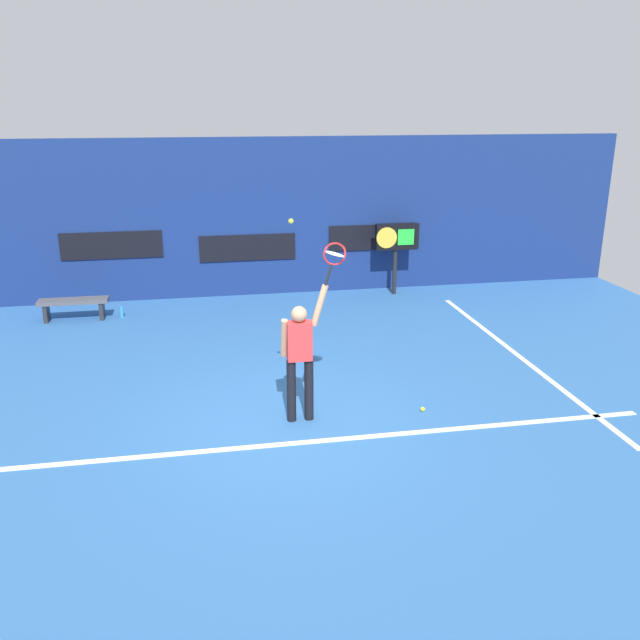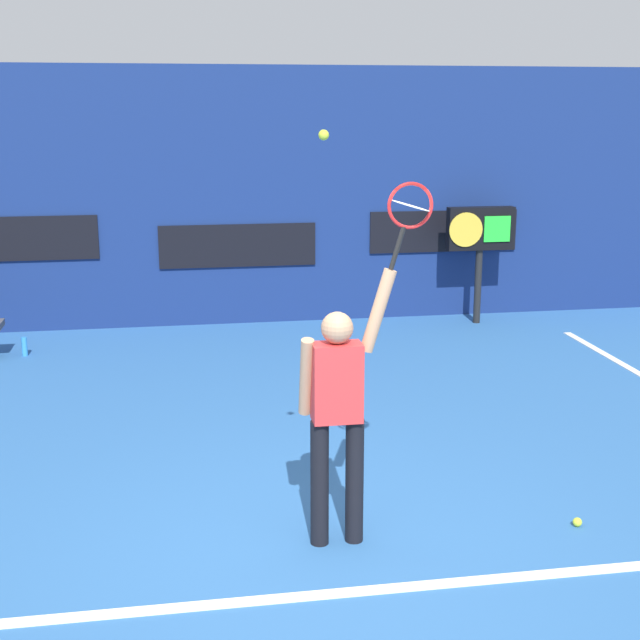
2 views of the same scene
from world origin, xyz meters
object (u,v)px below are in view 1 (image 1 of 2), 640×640
(tennis_player, at_px, (300,353))
(water_bottle, at_px, (122,312))
(tennis_ball, at_px, (291,221))
(court_bench, at_px, (74,304))
(spare_ball, at_px, (423,409))
(tennis_racket, at_px, (334,256))
(scoreboard_clock, at_px, (396,240))

(tennis_player, relative_size, water_bottle, 8.25)
(tennis_player, distance_m, tennis_ball, 1.85)
(court_bench, distance_m, spare_ball, 7.89)
(tennis_racket, height_order, scoreboard_clock, tennis_racket)
(tennis_racket, height_order, tennis_ball, tennis_ball)
(tennis_player, relative_size, tennis_ball, 29.11)
(tennis_ball, bearing_deg, tennis_racket, 2.24)
(water_bottle, bearing_deg, court_bench, 180.00)
(court_bench, relative_size, spare_ball, 20.59)
(tennis_ball, bearing_deg, scoreboard_clock, 61.75)
(tennis_player, height_order, scoreboard_clock, tennis_player)
(water_bottle, bearing_deg, scoreboard_clock, 6.64)
(water_bottle, distance_m, spare_ball, 7.23)
(court_bench, xyz_separation_m, water_bottle, (0.94, 0.00, -0.22))
(tennis_player, height_order, water_bottle, tennis_player)
(tennis_player, bearing_deg, tennis_ball, -165.48)
(tennis_player, xyz_separation_m, court_bench, (-3.90, 5.38, -0.67))
(water_bottle, relative_size, spare_ball, 3.53)
(scoreboard_clock, relative_size, court_bench, 1.19)
(tennis_racket, distance_m, water_bottle, 6.76)
(tennis_racket, bearing_deg, tennis_player, 179.49)
(tennis_ball, xyz_separation_m, spare_ball, (1.91, -0.04, -2.82))
(tennis_player, relative_size, court_bench, 1.41)
(court_bench, bearing_deg, spare_ball, -43.70)
(scoreboard_clock, bearing_deg, tennis_racket, -113.98)
(water_bottle, bearing_deg, spare_ball, -48.86)
(tennis_player, xyz_separation_m, scoreboard_clock, (3.18, 6.09, 0.28))
(tennis_player, height_order, tennis_racket, tennis_racket)
(scoreboard_clock, relative_size, water_bottle, 6.93)
(tennis_racket, distance_m, court_bench, 7.22)
(tennis_racket, bearing_deg, tennis_ball, -177.76)
(court_bench, bearing_deg, tennis_player, -54.07)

